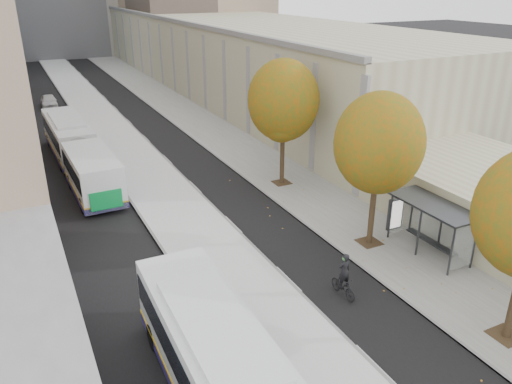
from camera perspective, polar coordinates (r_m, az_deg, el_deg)
bus_platform at (r=41.71m, az=-15.09°, el=5.29°), size 4.25×150.00×0.15m
sidewalk at (r=43.86m, az=-4.81°, el=6.81°), size 4.75×150.00×0.08m
building_tan at (r=73.76m, az=-5.18°, el=16.49°), size 18.00×92.00×8.00m
bus_shelter at (r=24.88m, az=19.89°, el=-2.14°), size 1.90×4.40×2.53m
tree_c at (r=23.80m, az=13.87°, el=5.41°), size 4.20×4.20×7.28m
tree_d at (r=30.90m, az=3.15°, el=10.40°), size 4.40×4.40×7.60m
bus_far at (r=36.25m, az=-19.71°, el=4.50°), size 2.95×16.73×2.78m
cyclist at (r=21.26m, az=9.97°, el=-9.92°), size 0.59×1.57×1.99m
distant_car at (r=56.94m, az=-22.58°, el=9.55°), size 1.66×3.89×1.31m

